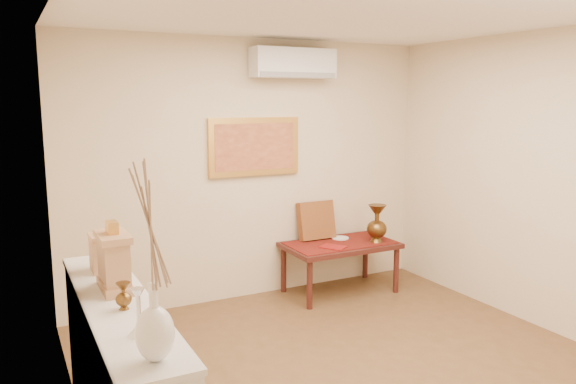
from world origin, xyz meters
TOP-DOWN VIEW (x-y plane):
  - ceiling at (0.00, 0.00)m, footprint 4.50×4.50m
  - wall_back at (0.00, 2.25)m, footprint 4.00×0.02m
  - wall_left at (-2.00, 0.00)m, footprint 0.02×4.50m
  - wall_right at (2.00, 0.00)m, footprint 0.02×4.50m
  - white_vase at (-1.81, -0.83)m, footprint 0.17×0.17m
  - candlestick at (-1.82, -0.54)m, footprint 0.11×0.11m
  - brass_urn_small at (-1.81, -0.17)m, footprint 0.09×0.09m
  - table_cloth at (0.85, 1.88)m, footprint 1.14×0.59m
  - brass_urn_tall at (1.22, 1.73)m, footprint 0.22×0.22m
  - plate at (0.94, 2.03)m, footprint 0.19×0.19m
  - menu at (0.67, 1.73)m, footprint 0.29×0.31m
  - cushion at (0.70, 2.14)m, footprint 0.42×0.18m
  - display_ledge at (-1.82, 0.00)m, footprint 0.37×2.02m
  - mantel_clock at (-1.80, 0.18)m, footprint 0.17×0.36m
  - wooden_chest at (-1.79, 0.60)m, footprint 0.16×0.21m
  - low_table at (0.85, 1.88)m, footprint 1.20×0.70m
  - painting at (0.00, 2.22)m, footprint 1.00×0.06m
  - ac_unit at (0.40, 2.12)m, footprint 0.90×0.25m

SIDE VIEW (x-z plane):
  - low_table at x=0.85m, z-range 0.21..0.76m
  - display_ledge at x=-1.82m, z-range 0.00..0.98m
  - table_cloth at x=0.85m, z-range 0.55..0.56m
  - plate at x=0.94m, z-range 0.56..0.57m
  - menu at x=0.67m, z-range 0.56..0.57m
  - cushion at x=0.70m, z-range 0.55..0.98m
  - brass_urn_tall at x=1.22m, z-range 0.56..1.05m
  - brass_urn_small at x=-1.81m, z-range 0.98..1.17m
  - candlestick at x=-1.82m, z-range 0.98..1.21m
  - wooden_chest at x=-1.79m, z-range 0.98..1.22m
  - mantel_clock at x=-1.80m, z-range 0.95..1.36m
  - wall_back at x=0.00m, z-range 0.00..2.70m
  - wall_left at x=-2.00m, z-range 0.00..2.70m
  - wall_right at x=2.00m, z-range 0.00..2.70m
  - white_vase at x=-1.81m, z-range 0.98..1.86m
  - painting at x=0.00m, z-range 1.30..1.90m
  - ac_unit at x=0.40m, z-range 2.30..2.60m
  - ceiling at x=0.00m, z-range 2.70..2.70m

